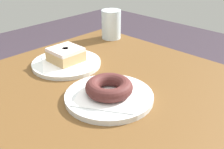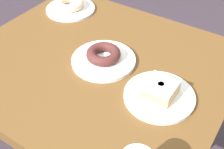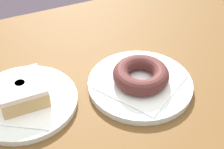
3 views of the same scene
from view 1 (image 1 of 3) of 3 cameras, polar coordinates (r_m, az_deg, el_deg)
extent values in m
cube|color=brown|center=(0.71, 1.39, -7.24)|extent=(0.93, 0.80, 0.05)
cylinder|color=brown|center=(1.34, -0.46, -8.20)|extent=(0.06, 0.06, 0.70)
cylinder|color=silver|center=(0.70, -0.61, -4.62)|extent=(0.23, 0.23, 0.01)
cube|color=white|center=(0.70, -0.62, -4.01)|extent=(0.21, 0.21, 0.00)
torus|color=#4D2221|center=(0.69, -0.62, -2.66)|extent=(0.12, 0.12, 0.03)
cylinder|color=white|center=(0.90, -9.47, 2.33)|extent=(0.22, 0.22, 0.01)
cube|color=white|center=(0.89, -9.51, 2.79)|extent=(0.21, 0.21, 0.00)
cube|color=tan|center=(0.89, -9.59, 3.83)|extent=(0.09, 0.09, 0.03)
cube|color=silver|center=(0.88, -9.70, 5.12)|extent=(0.09, 0.09, 0.01)
cylinder|color=tan|center=(0.88, -9.72, 5.33)|extent=(0.02, 0.02, 0.00)
cylinder|color=silver|center=(1.12, -0.17, 10.44)|extent=(0.08, 0.08, 0.11)
camera|label=2|loc=(1.42, 5.80, 38.11)|focal=46.58mm
camera|label=3|loc=(0.72, -57.76, 26.42)|focal=54.48mm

